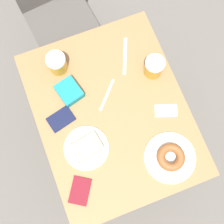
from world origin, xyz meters
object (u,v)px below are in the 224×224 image
at_px(beer_mug_center, 154,67).
at_px(knife, 125,56).
at_px(blue_pouch, 69,91).
at_px(napkin_folded, 166,111).
at_px(fork, 107,95).
at_px(plate_with_donut, 170,157).
at_px(passport_far_edge, 80,191).
at_px(passport_near_edge, 61,119).
at_px(chair, 54,5).
at_px(beer_mug_left, 57,63).
at_px(plate_with_cake, 86,148).

height_order(beer_mug_center, knife, beer_mug_center).
bearing_deg(blue_pouch, knife, 14.44).
height_order(napkin_folded, fork, same).
distance_m(plate_with_donut, passport_far_edge, 0.45).
xyz_separation_m(fork, passport_near_edge, (-0.26, -0.03, 0.00)).
height_order(chair, blue_pouch, chair).
bearing_deg(blue_pouch, beer_mug_left, 92.79).
xyz_separation_m(plate_with_cake, blue_pouch, (0.02, 0.29, 0.01)).
distance_m(plate_with_donut, beer_mug_left, 0.72).
relative_size(fork, blue_pouch, 0.94).
height_order(plate_with_cake, fork, plate_with_cake).
relative_size(chair, beer_mug_left, 7.53).
bearing_deg(plate_with_donut, blue_pouch, 125.19).
distance_m(beer_mug_left, beer_mug_center, 0.48).
xyz_separation_m(chair, passport_far_edge, (-0.21, -1.12, 0.21)).
distance_m(plate_with_cake, blue_pouch, 0.29).
bearing_deg(passport_far_edge, plate_with_cake, 61.55).
bearing_deg(fork, plate_with_donut, -67.32).
height_order(chair, beer_mug_left, chair).
bearing_deg(passport_near_edge, beer_mug_center, 7.73).
xyz_separation_m(chair, napkin_folded, (0.32, -0.91, 0.21)).
bearing_deg(blue_pouch, napkin_folded, -32.04).
height_order(fork, passport_far_edge, passport_far_edge).
bearing_deg(napkin_folded, passport_far_edge, -158.32).
xyz_separation_m(beer_mug_left, fork, (0.18, -0.23, -0.05)).
distance_m(plate_with_cake, plate_with_donut, 0.40).
distance_m(beer_mug_center, blue_pouch, 0.44).
bearing_deg(blue_pouch, beer_mug_center, -5.51).
height_order(knife, passport_near_edge, passport_near_edge).
distance_m(plate_with_cake, passport_near_edge, 0.19).
relative_size(napkin_folded, passport_near_edge, 0.87).
distance_m(chair, blue_pouch, 0.69).
distance_m(beer_mug_left, fork, 0.29).
bearing_deg(plate_with_cake, blue_pouch, 86.59).
bearing_deg(knife, passport_far_edge, -128.82).
bearing_deg(fork, plate_with_cake, -131.24).
height_order(plate_with_donut, knife, plate_with_donut).
bearing_deg(chair, passport_near_edge, -109.93).
bearing_deg(plate_with_cake, knife, 47.16).
height_order(plate_with_cake, plate_with_donut, plate_with_donut).
xyz_separation_m(beer_mug_center, fork, (-0.27, -0.04, -0.05)).
xyz_separation_m(beer_mug_center, napkin_folded, (-0.02, -0.22, -0.05)).
bearing_deg(plate_with_cake, plate_with_donut, -27.78).
xyz_separation_m(napkin_folded, passport_near_edge, (-0.50, 0.15, 0.00)).
distance_m(chair, beer_mug_left, 0.57).
bearing_deg(plate_with_cake, beer_mug_left, 88.68).
height_order(plate_with_cake, napkin_folded, plate_with_cake).
xyz_separation_m(beer_mug_left, passport_near_edge, (-0.08, -0.26, -0.05)).
distance_m(passport_near_edge, blue_pouch, 0.14).
relative_size(knife, passport_far_edge, 1.27).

